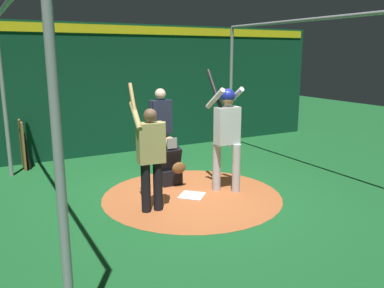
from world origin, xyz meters
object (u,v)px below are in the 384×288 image
(home_plate, at_px, (192,195))
(batter, at_px, (227,129))
(catcher, at_px, (170,166))
(visitor, at_px, (151,153))
(bat_rack, at_px, (23,145))
(umpire, at_px, (161,127))

(home_plate, bearing_deg, batter, 86.14)
(catcher, xyz_separation_m, visitor, (1.06, -0.83, 0.59))
(catcher, bearing_deg, home_plate, 4.06)
(home_plate, xyz_separation_m, visitor, (0.28, -0.89, 0.95))
(visitor, height_order, bat_rack, visitor)
(bat_rack, bearing_deg, home_plate, 34.14)
(batter, height_order, umpire, batter)
(catcher, xyz_separation_m, bat_rack, (-2.73, -2.33, 0.13))
(umpire, xyz_separation_m, visitor, (1.77, -0.97, -0.05))
(home_plate, height_order, visitor, visitor)
(catcher, bearing_deg, bat_rack, -139.55)
(batter, relative_size, bat_rack, 2.10)
(home_plate, height_order, catcher, catcher)
(catcher, relative_size, visitor, 0.46)
(batter, height_order, catcher, batter)
(home_plate, height_order, bat_rack, bat_rack)
(catcher, distance_m, visitor, 1.48)
(home_plate, relative_size, bat_rack, 0.40)
(umpire, relative_size, bat_rack, 1.70)
(visitor, bearing_deg, batter, 103.82)
(umpire, bearing_deg, bat_rack, -129.38)
(batter, xyz_separation_m, visitor, (0.23, -1.57, -0.20))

